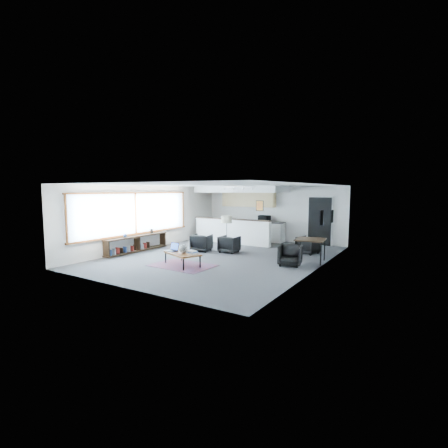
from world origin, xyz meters
The scene contains 21 objects.
room centered at (0.00, 0.00, 1.30)m, with size 7.02×9.02×2.62m.
window centered at (-3.46, -0.90, 1.46)m, with size 0.10×5.95×1.66m.
console centered at (-3.30, -1.05, 0.33)m, with size 0.35×3.00×0.80m.
kitchenette centered at (-1.20, 3.71, 1.38)m, with size 4.20×1.96×2.60m.
doorway centered at (2.30, 4.42, 1.07)m, with size 1.10×0.12×2.15m.
track_light centered at (-0.59, 2.20, 2.53)m, with size 1.60×0.07×0.15m.
wall_art_lower centered at (3.47, 0.40, 1.55)m, with size 0.03×0.38×0.48m.
wall_art_upper centered at (3.47, 1.70, 1.50)m, with size 0.03×0.34×0.44m.
kilim_rug centered at (-0.29, -1.88, 0.01)m, with size 2.00×1.38×0.01m.
coffee_table centered at (-0.29, -1.88, 0.39)m, with size 1.45×1.11×0.42m.
laptop centered at (-0.74, -1.80, 0.50)m, with size 0.41×0.35×0.26m.
ceramic_pot centered at (-0.23, -1.91, 0.56)m, with size 0.28×0.28×0.28m.
book_stack centered at (0.08, -1.85, 0.47)m, with size 0.37×0.32×0.10m.
coaster centered at (-0.26, -2.12, 0.42)m, with size 0.11×0.11×0.01m.
armchair_left centered at (-1.22, 0.43, 0.37)m, with size 0.72×0.68×0.74m, color black.
armchair_right centered at (-0.18, 0.82, 0.35)m, with size 0.69×0.65×0.71m, color black.
floor_lamp centered at (-0.20, 0.67, 1.25)m, with size 0.43×0.43×1.44m.
dining_table centered at (3.00, 0.85, 0.71)m, with size 1.03×1.03×0.78m.
dining_chair_near centered at (2.63, -0.03, 0.31)m, with size 0.59×0.56×0.61m, color black.
dining_chair_far centered at (2.51, 2.20, 0.31)m, with size 0.60×0.56×0.62m, color black.
microwave centered at (-0.26, 4.15, 1.11)m, with size 0.52×0.29×0.35m, color black.
Camera 1 is at (6.28, -9.82, 2.42)m, focal length 26.00 mm.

